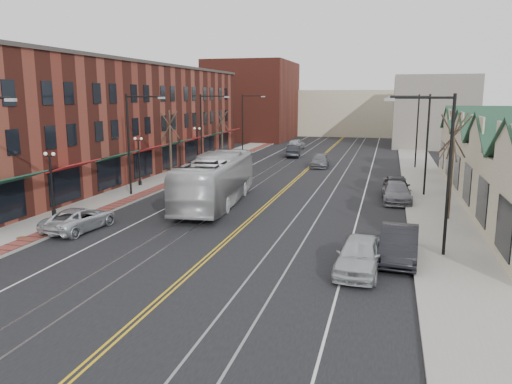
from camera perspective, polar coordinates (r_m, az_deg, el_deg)
The scene contains 31 objects.
ground at distance 23.01m, azimuth -8.05°, elevation -9.62°, with size 160.00×160.00×0.00m, color black.
sidewalk_left at distance 45.49m, azimuth -12.20°, elevation 0.66°, with size 4.00×120.00×0.15m, color gray.
sidewalk_right at distance 40.71m, azimuth 19.48°, elevation -0.94°, with size 4.00×120.00×0.15m, color gray.
building_left at distance 54.35m, azimuth -15.70°, elevation 7.92°, with size 10.00×50.00×11.00m, color maroon.
backdrop_left at distance 93.08m, azimuth -0.37°, elevation 10.38°, with size 14.00×18.00×14.00m, color maroon.
backdrop_mid at distance 105.18m, azimuth 10.39°, elevation 8.91°, with size 22.00×14.00×9.00m, color #B6AB8C.
backdrop_right at distance 85.06m, azimuth 19.51°, elevation 8.68°, with size 12.00×16.00×11.00m, color slate.
streetlight_l_1 at distance 40.91m, azimuth -13.84°, elevation 6.44°, with size 3.33×0.25×8.00m.
streetlight_l_2 at distance 55.45m, azimuth -5.85°, elevation 7.83°, with size 3.33×0.25×8.00m.
streetlight_l_3 at distance 70.62m, azimuth -1.21°, elevation 8.56°, with size 3.33×0.25×8.00m.
streetlight_r_0 at distance 26.07m, azimuth 20.34°, elevation 3.63°, with size 3.33×0.25×8.00m.
streetlight_r_1 at distance 41.96m, azimuth 18.41°, elevation 6.31°, with size 3.33×0.25×8.00m.
streetlight_r_2 at distance 57.91m, azimuth 17.53°, elevation 7.51°, with size 3.33×0.25×8.00m.
lamppost_l_1 at distance 35.53m, azimuth -22.30°, elevation 0.69°, with size 0.84×0.28×4.27m.
lamppost_l_2 at distance 45.53m, azimuth -13.21°, elevation 3.33°, with size 0.84×0.28×4.27m.
lamppost_l_3 at distance 58.16m, azimuth -6.72°, elevation 5.17°, with size 0.84×0.28×4.27m.
tree_left_near at distance 50.59m, azimuth -9.78°, elevation 5.71°, with size 1.78×1.37×6.48m.
tree_left_far at distance 65.44m, azimuth -3.90°, elevation 6.81°, with size 1.66×1.28×6.02m.
tree_right_mid at distance 34.28m, azimuth 21.44°, elevation 3.02°, with size 1.90×1.46×6.93m.
manhole_mid at distance 31.18m, azimuth -25.19°, elevation -4.75°, with size 0.60×0.60×0.02m, color #592D19.
manhole_far at distance 35.00m, azimuth -19.96°, elevation -2.72°, with size 0.60×0.60×0.02m, color #592D19.
traffic_signal at distance 48.13m, azimuth -8.66°, elevation 4.08°, with size 0.18×0.15×3.80m.
transit_bus at distance 37.02m, azimuth -4.62°, elevation 1.33°, with size 3.12×13.33×3.71m, color silver.
parked_suv at distance 32.02m, azimuth -19.51°, elevation -2.92°, with size 2.33×5.06×1.40m, color silver.
parked_car_a at distance 23.63m, azimuth 11.72°, elevation -7.07°, with size 1.95×4.85×1.65m, color #B3B7BA.
parked_car_b at distance 25.75m, azimuth 16.04°, elevation -5.72°, with size 1.79×5.12×1.69m, color black.
parked_car_c at distance 39.60m, azimuth 15.74°, elevation -0.03°, with size 2.12×5.21×1.51m, color slate.
parked_car_d at distance 41.61m, azimuth 15.72°, elevation 0.64°, with size 2.03×5.06×1.72m, color black.
distant_car_left at distance 66.26m, azimuth 4.30°, elevation 4.67°, with size 1.62×4.64×1.53m, color black.
distant_car_right at distance 57.25m, azimuth 7.30°, elevation 3.55°, with size 1.97×4.86×1.41m, color slate.
distant_car_far at distance 75.52m, azimuth 4.62°, elevation 5.49°, with size 1.92×4.78×1.63m, color #A2A4A9.
Camera 1 is at (8.57, -19.77, 8.08)m, focal length 35.00 mm.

